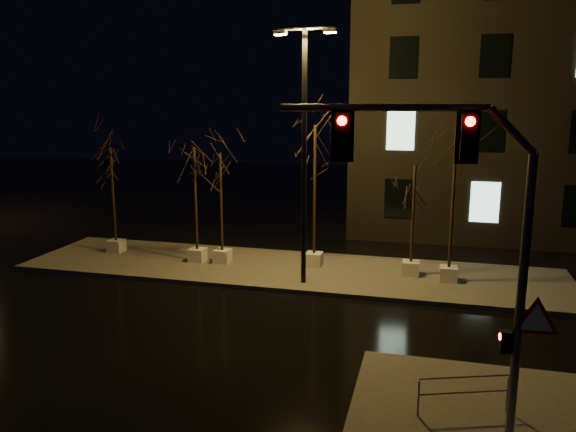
# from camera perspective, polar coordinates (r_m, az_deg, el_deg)

# --- Properties ---
(ground) EXTENTS (90.00, 90.00, 0.00)m
(ground) POSITION_cam_1_polar(r_m,az_deg,el_deg) (17.66, -5.02, -11.22)
(ground) COLOR black
(ground) RESTS_ON ground
(median) EXTENTS (22.00, 5.00, 0.15)m
(median) POSITION_cam_1_polar(r_m,az_deg,el_deg) (23.04, -0.05, -5.47)
(median) COLOR #4A4642
(median) RESTS_ON ground
(sidewalk_corner) EXTENTS (7.00, 5.00, 0.15)m
(sidewalk_corner) POSITION_cam_1_polar(r_m,az_deg,el_deg) (13.76, 21.97, -18.73)
(sidewalk_corner) COLOR #4A4642
(sidewalk_corner) RESTS_ON ground
(tree_0) EXTENTS (1.80, 1.80, 4.84)m
(tree_0) POSITION_cam_1_polar(r_m,az_deg,el_deg) (25.90, -17.49, 4.38)
(tree_0) COLOR beige
(tree_0) RESTS_ON median
(tree_1) EXTENTS (1.80, 1.80, 4.99)m
(tree_1) POSITION_cam_1_polar(r_m,az_deg,el_deg) (23.52, -9.46, 4.35)
(tree_1) COLOR beige
(tree_1) RESTS_ON median
(tree_2) EXTENTS (1.80, 1.80, 4.74)m
(tree_2) POSITION_cam_1_polar(r_m,az_deg,el_deg) (23.20, -6.88, 3.86)
(tree_2) COLOR beige
(tree_2) RESTS_ON median
(tree_3) EXTENTS (1.80, 1.80, 5.92)m
(tree_3) POSITION_cam_1_polar(r_m,az_deg,el_deg) (22.49, 2.75, 5.99)
(tree_3) COLOR beige
(tree_3) RESTS_ON median
(tree_4) EXTENTS (1.80, 1.80, 4.41)m
(tree_4) POSITION_cam_1_polar(r_m,az_deg,el_deg) (21.88, 12.70, 2.54)
(tree_4) COLOR beige
(tree_4) RESTS_ON median
(tree_5) EXTENTS (1.80, 1.80, 5.92)m
(tree_5) POSITION_cam_1_polar(r_m,az_deg,el_deg) (21.35, 16.61, 5.21)
(tree_5) COLOR beige
(tree_5) RESTS_ON median
(traffic_signal_mast) EXTENTS (5.43, 0.53, 6.63)m
(traffic_signal_mast) POSITION_cam_1_polar(r_m,az_deg,el_deg) (11.09, 17.71, -1.09)
(traffic_signal_mast) COLOR #5A5E62
(traffic_signal_mast) RESTS_ON sidewalk_corner
(streetlight_main) EXTENTS (2.30, 0.50, 9.18)m
(streetlight_main) POSITION_cam_1_polar(r_m,az_deg,el_deg) (20.24, 1.66, 7.66)
(streetlight_main) COLOR black
(streetlight_main) RESTS_ON median
(guard_rail_a) EXTENTS (1.93, 0.72, 0.88)m
(guard_rail_a) POSITION_cam_1_polar(r_m,az_deg,el_deg) (13.24, 17.43, -16.45)
(guard_rail_a) COLOR #5A5E62
(guard_rail_a) RESTS_ON sidewalk_corner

